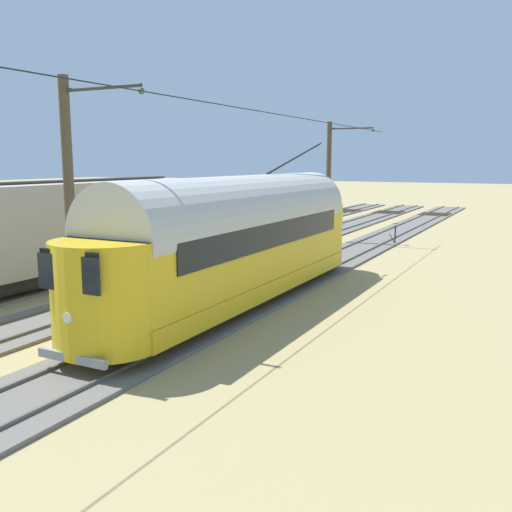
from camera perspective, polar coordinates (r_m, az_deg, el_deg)
The scene contains 9 objects.
ground_plane at distance 25.79m, azimuth -4.05°, elevation -1.24°, with size 220.00×220.00×0.00m, color tan.
track_streetcar_siding at distance 24.21m, azimuth 4.78°, elevation -1.82°, with size 2.80×80.00×0.18m.
track_adjacent_siding at distance 26.05m, azimuth -3.69°, elevation -1.01°, with size 2.80×80.00×0.18m.
track_third_siding at distance 28.37m, azimuth -10.91°, elevation -0.30°, with size 2.80×80.00×0.18m.
vintage_streetcar at distance 18.91m, azimuth -1.57°, elevation 1.78°, with size 2.65×15.49×5.37m.
boxcar_adjacent at distance 24.57m, azimuth -17.88°, elevation 2.90°, with size 2.96×13.27×3.85m.
catenary_pole_foreground at distance 33.79m, azimuth 7.35°, elevation 7.48°, with size 2.77×0.28×6.99m.
catenary_pole_mid_near at distance 16.28m, azimuth -17.89°, elevation 5.06°, with size 2.77×0.28×6.99m.
switch_stand at distance 33.94m, azimuth 13.68°, elevation 2.29°, with size 0.50×0.30×1.24m.
Camera 1 is at (-13.17, 21.66, 4.77)m, focal length 40.15 mm.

